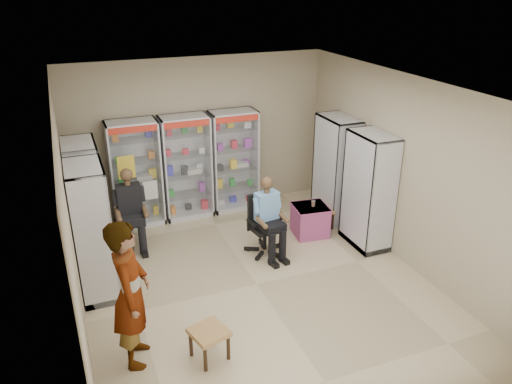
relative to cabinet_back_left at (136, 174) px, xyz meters
name	(u,v)px	position (x,y,z in m)	size (l,w,h in m)	color
floor	(257,284)	(1.30, -2.73, -1.00)	(6.00, 6.00, 0.00)	tan
room_shell	(257,164)	(1.30, -2.73, 0.97)	(5.02, 6.02, 3.01)	tan
cabinet_back_left	(136,174)	(0.00, 0.00, 0.00)	(0.90, 0.50, 2.00)	#B3B6BB
cabinet_back_mid	(186,167)	(0.95, 0.00, 0.00)	(0.90, 0.50, 2.00)	#B5B7BD
cabinet_back_right	(234,161)	(1.90, 0.00, 0.00)	(0.90, 0.50, 2.00)	#B8BBC0
cabinet_right_far	(336,169)	(3.53, -1.13, 0.00)	(0.50, 0.90, 2.00)	#B4B6BC
cabinet_right_near	(368,191)	(3.53, -2.23, 0.00)	(0.50, 0.90, 2.00)	#B1B3B9
cabinet_left_far	(87,202)	(-0.93, -0.93, 0.00)	(0.50, 0.90, 2.00)	silver
cabinet_left_near	(93,232)	(-0.93, -2.03, 0.00)	(0.50, 0.90, 2.00)	#AAACB1
wooden_chair	(131,219)	(-0.25, -0.73, -0.53)	(0.42, 0.42, 0.94)	#311B13
seated_customer	(130,210)	(-0.25, -0.78, -0.33)	(0.44, 0.60, 1.34)	black
office_chair	(265,225)	(1.79, -1.87, -0.49)	(0.56, 0.56, 1.03)	black
seated_shopkeeper	(266,219)	(1.79, -1.92, -0.35)	(0.43, 0.60, 1.31)	#628CC2
pink_trunk	(310,220)	(2.80, -1.58, -0.72)	(0.58, 0.55, 0.55)	#C04CA2
tea_glass	(313,203)	(2.84, -1.58, -0.39)	(0.07, 0.07, 0.10)	#5A1D07
woven_stool_a	(324,216)	(3.20, -1.37, -0.81)	(0.37, 0.37, 0.37)	#B5854C
woven_stool_b	(209,344)	(0.18, -3.99, -0.79)	(0.41, 0.41, 0.41)	#A16B43
standing_man	(131,294)	(-0.65, -3.67, -0.06)	(0.69, 0.45, 1.89)	#969598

